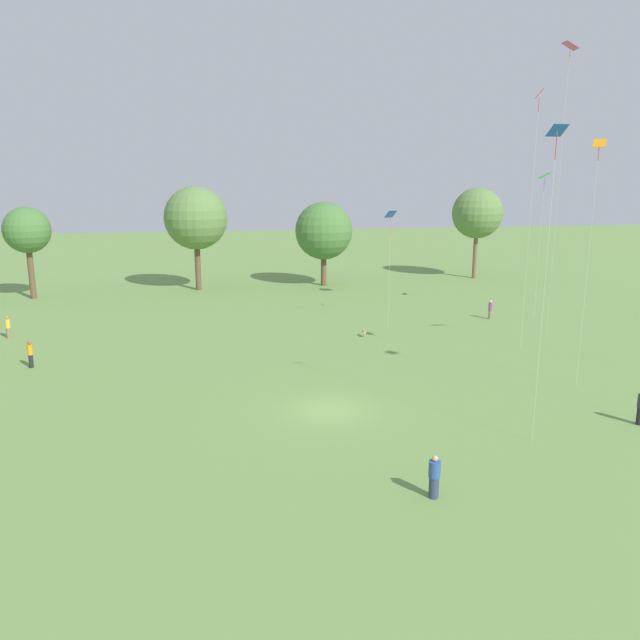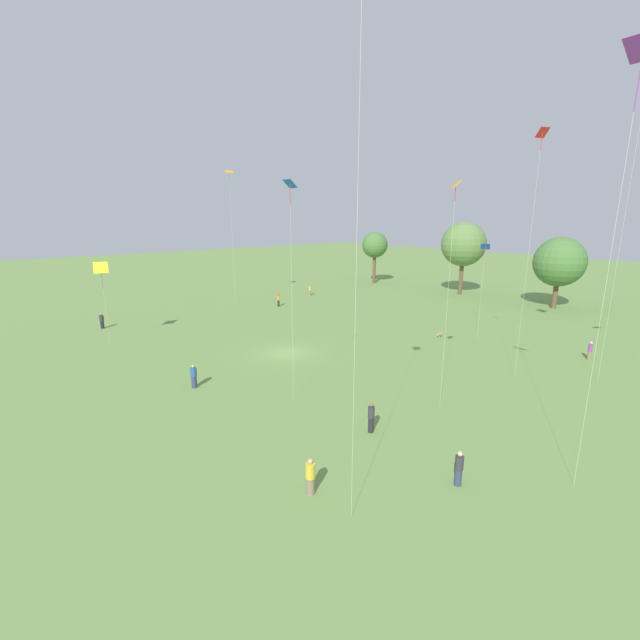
{
  "view_description": "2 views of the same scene",
  "coord_description": "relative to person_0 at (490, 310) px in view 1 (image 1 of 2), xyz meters",
  "views": [
    {
      "loc": [
        -6.35,
        -31.26,
        12.33
      ],
      "look_at": [
        -0.21,
        1.46,
        4.72
      ],
      "focal_mm": 35.0,
      "sensor_mm": 36.0,
      "label": 1
    },
    {
      "loc": [
        30.91,
        -21.87,
        12.43
      ],
      "look_at": [
        4.66,
        0.07,
        4.05
      ],
      "focal_mm": 24.0,
      "sensor_mm": 36.0,
      "label": 2
    }
  ],
  "objects": [
    {
      "name": "ground_plane",
      "position": [
        -18.65,
        -19.41,
        -0.85
      ],
      "size": [
        240.0,
        240.0,
        0.0
      ],
      "primitive_type": "plane",
      "color": "#6B8E47"
    },
    {
      "name": "tree_0",
      "position": [
        -42.64,
        17.86,
        6.19
      ],
      "size": [
        4.7,
        4.7,
        9.47
      ],
      "color": "brown",
      "rests_on": "ground_plane"
    },
    {
      "name": "tree_1",
      "position": [
        -25.65,
        20.02,
        7.13
      ],
      "size": [
        6.93,
        6.93,
        11.49
      ],
      "color": "brown",
      "rests_on": "ground_plane"
    },
    {
      "name": "tree_2",
      "position": [
        -11.24,
        20.3,
        5.49
      ],
      "size": [
        6.61,
        6.61,
        9.68
      ],
      "color": "brown",
      "rests_on": "ground_plane"
    },
    {
      "name": "tree_3",
      "position": [
        8.46,
        22.25,
        7.2
      ],
      "size": [
        6.22,
        6.22,
        11.2
      ],
      "color": "brown",
      "rests_on": "ground_plane"
    },
    {
      "name": "person_0",
      "position": [
        0.0,
        0.0,
        0.0
      ],
      "size": [
        0.39,
        0.39,
        1.7
      ],
      "rotation": [
        0.0,
        0.0,
        1.43
      ],
      "color": "#847056",
      "rests_on": "ground_plane"
    },
    {
      "name": "person_2",
      "position": [
        -40.33,
        0.6,
        0.03
      ],
      "size": [
        0.46,
        0.46,
        1.78
      ],
      "rotation": [
        0.0,
        0.0,
        2.89
      ],
      "color": "#847056",
      "rests_on": "ground_plane"
    },
    {
      "name": "person_4",
      "position": [
        -36.56,
        -8.05,
        0.07
      ],
      "size": [
        0.46,
        0.46,
        1.83
      ],
      "rotation": [
        0.0,
        0.0,
        0.46
      ],
      "color": "#232328",
      "rests_on": "ground_plane"
    },
    {
      "name": "person_5",
      "position": [
        -16.45,
        -29.43,
        0.02
      ],
      "size": [
        0.6,
        0.6,
        1.79
      ],
      "rotation": [
        0.0,
        0.0,
        1.23
      ],
      "color": "#333D5B",
      "rests_on": "ground_plane"
    },
    {
      "name": "kite_1",
      "position": [
        4.38,
        0.15,
        11.21
      ],
      "size": [
        1.08,
        1.16,
        12.77
      ],
      "rotation": [
        0.0,
        0.0,
        3.71
      ],
      "color": "green",
      "rests_on": "ground_plane"
    },
    {
      "name": "kite_3",
      "position": [
        -2.06,
        -9.48,
        15.82
      ],
      "size": [
        0.77,
        0.93,
        18.27
      ],
      "rotation": [
        0.0,
        0.0,
        3.56
      ],
      "color": "red",
      "rests_on": "ground_plane"
    },
    {
      "name": "kite_4",
      "position": [
        -9.93,
        -1.49,
        8.21
      ],
      "size": [
        1.02,
        0.91,
        9.76
      ],
      "rotation": [
        0.0,
        0.0,
        2.74
      ],
      "color": "blue",
      "rests_on": "ground_plane"
    },
    {
      "name": "kite_6",
      "position": [
        2.42,
        -5.38,
        19.99
      ],
      "size": [
        1.12,
        1.23,
        22.18
      ],
      "rotation": [
        0.0,
        0.0,
        0.65
      ],
      "color": "#E54C99",
      "rests_on": "ground_plane"
    },
    {
      "name": "kite_7",
      "position": [
        -9.85,
        -25.18,
        12.55
      ],
      "size": [
        0.8,
        0.66,
        14.57
      ],
      "rotation": [
        0.0,
        0.0,
        2.43
      ],
      "color": "blue",
      "rests_on": "ground_plane"
    },
    {
      "name": "kite_8",
      "position": [
        -2.95,
        -18.02,
        12.3
      ],
      "size": [
        0.85,
        0.84,
        14.47
      ],
      "rotation": [
        0.0,
        0.0,
        4.76
      ],
      "color": "orange",
      "rests_on": "ground_plane"
    },
    {
      "name": "dog_0",
      "position": [
        -12.69,
        -4.06,
        -0.48
      ],
      "size": [
        0.29,
        0.71,
        0.54
      ],
      "rotation": [
        0.0,
        0.0,
        6.21
      ],
      "color": "tan",
      "rests_on": "ground_plane"
    }
  ]
}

